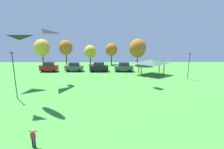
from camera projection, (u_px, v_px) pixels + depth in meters
name	position (u px, v px, depth m)	size (l,w,h in m)	color
person_standing_near_foreground	(33.00, 137.00, 14.46)	(0.52, 0.45, 1.56)	black
kite_flying_0	(20.00, 46.00, 31.77)	(3.67, 3.34, 0.94)	black
kite_flying_9	(43.00, 36.00, 31.90)	(3.36, 4.01, 5.64)	black
parked_car_leftmost	(49.00, 67.00, 44.31)	(4.39, 2.14, 2.47)	maroon
parked_car_second_from_left	(74.00, 67.00, 44.70)	(4.52, 2.04, 2.24)	#4C5156
parked_car_third_from_left	(99.00, 67.00, 44.44)	(4.81, 2.27, 2.39)	black
parked_car_rightmost_in_row	(124.00, 67.00, 44.47)	(4.68, 2.00, 2.31)	#4C5156
park_pavilion	(151.00, 62.00, 40.63)	(6.53, 4.98, 3.60)	brown
light_post_0	(189.00, 64.00, 36.57)	(0.36, 0.20, 5.47)	#2D2D33
light_post_1	(14.00, 73.00, 24.90)	(0.36, 0.20, 6.88)	#2D2D33
treeline_tree_0	(42.00, 48.00, 53.75)	(4.74, 4.74, 7.90)	brown
treeline_tree_1	(66.00, 48.00, 53.02)	(4.09, 4.09, 7.62)	brown
treeline_tree_2	(90.00, 52.00, 54.28)	(3.68, 3.68, 6.08)	brown
treeline_tree_3	(111.00, 50.00, 54.19)	(3.67, 3.67, 6.69)	brown
treeline_tree_4	(138.00, 48.00, 53.26)	(5.17, 5.17, 7.99)	brown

